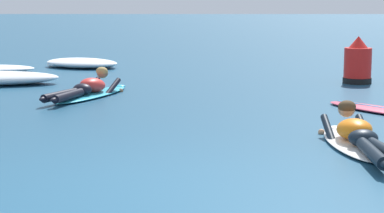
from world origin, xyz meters
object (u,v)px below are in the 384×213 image
Objects in this scene: surfer_far at (88,90)px; channel_marker_buoy at (358,65)px; drifting_surfboard at (381,110)px; surfer_near at (358,137)px.

channel_marker_buoy is (5.20, 2.04, 0.25)m from surfer_far.
channel_marker_buoy is at bearing 82.94° from drifting_surfboard.
channel_marker_buoy is at bearing 77.25° from surfer_near.
surfer_far is 2.73× the size of channel_marker_buoy.
surfer_near is 2.63× the size of channel_marker_buoy.
drifting_surfboard is 3.61m from channel_marker_buoy.
surfer_far is 5.00m from drifting_surfboard.
surfer_near is 5.62m from surfer_far.
drifting_surfboard is at bearing -97.06° from channel_marker_buoy.
surfer_near is 1.34× the size of drifting_surfboard.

